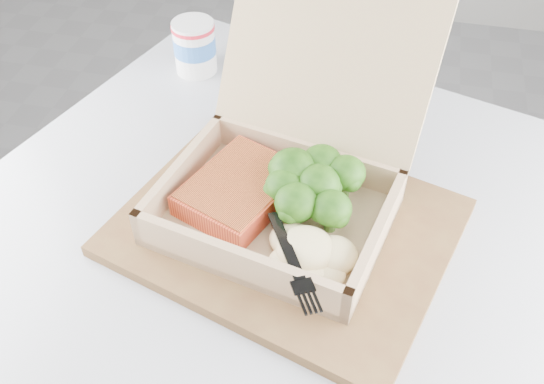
% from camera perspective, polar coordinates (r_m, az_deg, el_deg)
% --- Properties ---
extents(cafe_table, '(0.93, 0.93, 0.71)m').
position_cam_1_polar(cafe_table, '(0.84, 0.27, -12.25)').
color(cafe_table, black).
rests_on(cafe_table, floor).
extents(serving_tray, '(0.42, 0.37, 0.02)m').
position_cam_1_polar(serving_tray, '(0.69, 1.34, -3.32)').
color(serving_tray, brown).
rests_on(serving_tray, cafe_table).
extents(takeout_container, '(0.30, 0.33, 0.21)m').
position_cam_1_polar(takeout_container, '(0.68, 1.91, 2.97)').
color(takeout_container, tan).
rests_on(takeout_container, serving_tray).
extents(salmon_fillet, '(0.14, 0.16, 0.03)m').
position_cam_1_polar(salmon_fillet, '(0.69, -3.03, 0.19)').
color(salmon_fillet, '#DE572B').
rests_on(salmon_fillet, takeout_container).
extents(broccoli_pile, '(0.13, 0.13, 0.05)m').
position_cam_1_polar(broccoli_pile, '(0.67, 4.35, 0.02)').
color(broccoli_pile, '#3A771A').
rests_on(broccoli_pile, takeout_container).
extents(mashed_potatoes, '(0.10, 0.09, 0.03)m').
position_cam_1_polar(mashed_potatoes, '(0.62, 3.16, -5.43)').
color(mashed_potatoes, '#F9E7A1').
rests_on(mashed_potatoes, takeout_container).
extents(plastic_fork, '(0.08, 0.14, 0.02)m').
position_cam_1_polar(plastic_fork, '(0.62, 0.82, -3.67)').
color(plastic_fork, black).
rests_on(plastic_fork, mashed_potatoes).
extents(paper_cup, '(0.06, 0.06, 0.08)m').
position_cam_1_polar(paper_cup, '(0.93, -7.30, 13.53)').
color(paper_cup, silver).
rests_on(paper_cup, cafe_table).
extents(receipt, '(0.15, 0.18, 0.00)m').
position_cam_1_polar(receipt, '(0.83, 7.94, 5.70)').
color(receipt, silver).
rests_on(receipt, cafe_table).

